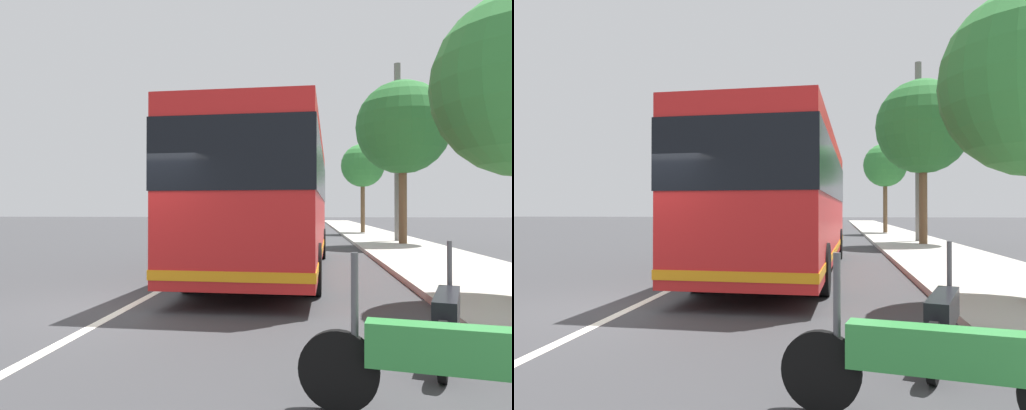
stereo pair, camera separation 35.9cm
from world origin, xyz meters
The scene contains 12 objects.
ground_plane centered at (0.00, 0.00, 0.00)m, with size 220.00×220.00×0.00m, color #38383A.
sidewalk_curb centered at (10.00, -6.84, 0.07)m, with size 110.00×3.60×0.14m, color #B2ADA3.
lane_divider_line centered at (10.00, 0.00, 0.00)m, with size 110.00×0.16×0.01m, color silver.
coach_bus centered at (5.12, -2.02, 2.00)m, with size 11.23×3.11×3.47m.
motorcycle_mid_row centered at (-3.94, -4.06, 0.48)m, with size 0.57×2.34×1.28m.
motorcycle_nearest_curb centered at (-2.18, -4.49, 0.46)m, with size 2.15×0.75×1.24m.
car_behind_bus centered at (40.58, -2.47, 0.73)m, with size 4.65×1.96×1.49m.
car_side_street centered at (25.14, 2.50, 0.69)m, with size 4.14×2.10×1.42m.
car_ahead_same_lane centered at (33.74, 1.72, 0.74)m, with size 4.22×1.87×1.58m.
roadside_tree_mid_block centered at (14.50, -7.13, 5.31)m, with size 4.16×4.16×7.41m.
roadside_tree_far_block centered at (25.47, -6.54, 4.61)m, with size 2.90×2.90×6.10m.
utility_pole centered at (16.52, -7.26, 4.40)m, with size 0.31×0.31×8.80m, color slate.
Camera 1 is at (-7.71, -3.00, 1.61)m, focal length 34.06 mm.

